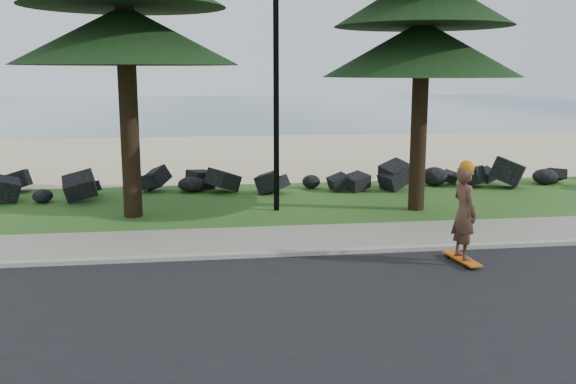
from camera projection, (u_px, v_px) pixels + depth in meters
name	position (u px, v px, depth m)	size (l,w,h in m)	color
ground	(296.00, 243.00, 13.00)	(160.00, 160.00, 0.00)	#29531A
road	(346.00, 330.00, 8.62)	(160.00, 7.00, 0.02)	black
kerb	(303.00, 253.00, 12.12)	(160.00, 0.20, 0.10)	#A3A093
sidewalk	(294.00, 239.00, 13.19)	(160.00, 2.00, 0.08)	gray
beach_sand	(244.00, 154.00, 27.11)	(160.00, 15.00, 0.01)	beige
ocean	(218.00, 107.00, 62.63)	(160.00, 58.00, 0.01)	#3F5F79
seawall_boulders	(266.00, 192.00, 18.45)	(60.00, 2.40, 1.10)	black
lamp_post	(276.00, 41.00, 15.35)	(0.25, 0.14, 8.14)	black
skateboarder	(464.00, 213.00, 11.44)	(0.48, 1.03, 1.87)	#CF540C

